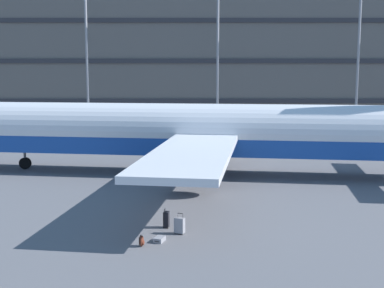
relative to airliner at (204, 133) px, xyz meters
name	(u,v)px	position (x,y,z in m)	size (l,w,h in m)	color
ground_plane	(251,172)	(3.61, 0.70, -3.10)	(600.00, 600.00, 0.00)	#5B5B60
terminal_structure	(219,62)	(3.61, 52.30, 6.22)	(147.42, 18.73, 18.65)	#605B56
airliner	(204,133)	(0.00, 0.00, 0.00)	(42.15, 34.20, 11.12)	silver
light_mast_left	(89,27)	(-15.66, 35.96, 10.88)	(1.80, 0.50, 24.51)	gray
light_mast_center_left	(220,19)	(2.95, 35.96, 11.85)	(1.80, 0.50, 26.40)	gray
light_mast_center_right	(362,23)	(22.95, 35.96, 11.34)	(1.80, 0.50, 25.41)	gray
suitcase_silver	(162,239)	(-2.16, -15.60, -2.99)	(0.56, 0.70, 0.22)	gray
suitcase_large	(182,225)	(-1.29, -14.48, -2.69)	(0.54, 0.44, 0.98)	gray
suitcase_teal	(169,219)	(-1.96, -13.50, -2.68)	(0.30, 0.41, 0.93)	black
backpack_scuffed	(144,241)	(-2.89, -16.24, -2.86)	(0.25, 0.38, 0.54)	#592619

